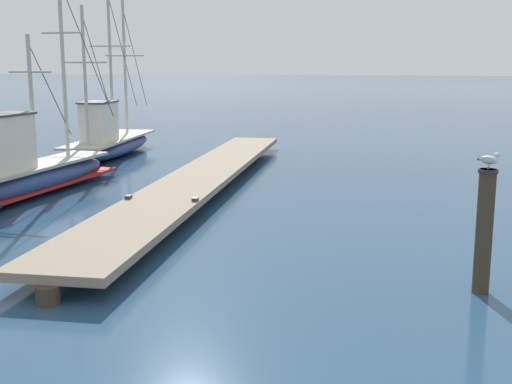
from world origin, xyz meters
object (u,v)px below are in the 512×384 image
fishing_boat_1 (109,141)px  perched_seagull (489,159)px  mooring_piling (484,230)px  fishing_boat_0 (24,173)px

fishing_boat_1 → perched_seagull: (12.48, -12.83, 1.50)m
fishing_boat_1 → mooring_piling: (12.49, -12.83, 0.40)m
fishing_boat_1 → mooring_piling: 17.91m
fishing_boat_1 → mooring_piling: fishing_boat_1 is taller
fishing_boat_0 → mooring_piling: fishing_boat_0 is taller
fishing_boat_0 → fishing_boat_1: fishing_boat_1 is taller
mooring_piling → perched_seagull: perched_seagull is taller
fishing_boat_0 → perched_seagull: (11.25, -5.15, 1.46)m
fishing_boat_0 → fishing_boat_1: bearing=99.1°
mooring_piling → perched_seagull: bearing=154.7°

